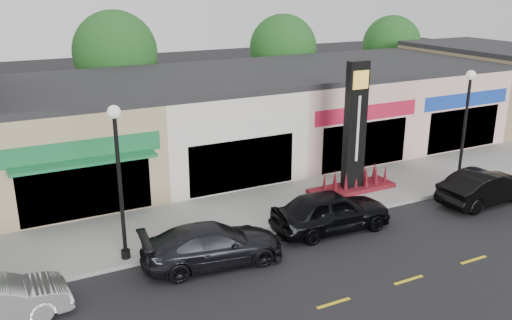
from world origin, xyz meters
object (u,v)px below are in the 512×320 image
object	(u,v)px
pylon_sign	(354,147)
car_dark_sedan	(213,245)
lamp_east_near	(466,117)
lamp_west_near	(119,168)
car_black_conv	(485,187)
car_black_sedan	(331,211)

from	to	relation	value
pylon_sign	car_dark_sedan	size ratio (longest dim) A/B	1.21
lamp_east_near	lamp_west_near	bearing A→B (deg)	180.00
lamp_west_near	car_black_conv	bearing A→B (deg)	-7.12
lamp_west_near	pylon_sign	bearing A→B (deg)	8.77
car_black_sedan	car_black_conv	xyz separation A→B (m)	(7.66, -0.80, -0.06)
car_black_conv	pylon_sign	bearing A→B (deg)	48.55
car_black_sedan	lamp_east_near	bearing A→B (deg)	-79.21
car_dark_sedan	pylon_sign	bearing A→B (deg)	-63.02
lamp_west_near	car_dark_sedan	bearing A→B (deg)	-29.40
lamp_west_near	car_black_conv	world-z (taller)	lamp_west_near
pylon_sign	car_black_sedan	bearing A→B (deg)	-137.83
pylon_sign	car_black_conv	bearing A→B (deg)	-38.78
lamp_east_near	car_black_sedan	distance (m)	8.63
pylon_sign	car_dark_sedan	xyz separation A→B (m)	(-8.32, -3.21, -1.55)
lamp_east_near	car_dark_sedan	bearing A→B (deg)	-173.53
car_dark_sedan	car_black_sedan	bearing A→B (deg)	-79.98
car_dark_sedan	car_black_conv	world-z (taller)	car_black_conv
lamp_west_near	car_black_sedan	distance (m)	8.38
lamp_east_near	car_black_conv	world-z (taller)	lamp_east_near
lamp_west_near	car_black_sedan	xyz separation A→B (m)	(7.87, -1.14, -2.66)
lamp_east_near	pylon_sign	bearing A→B (deg)	161.25
car_black_conv	lamp_west_near	bearing A→B (deg)	80.20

